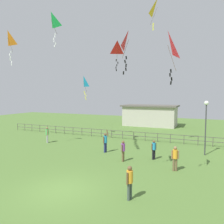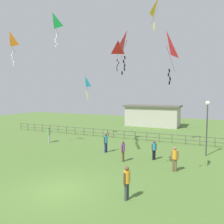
% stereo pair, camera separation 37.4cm
% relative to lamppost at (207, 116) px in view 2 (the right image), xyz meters
% --- Properties ---
extents(ground_plane, '(80.00, 80.00, 0.00)m').
position_rel_lamppost_xyz_m(ground_plane, '(-6.98, -10.43, -3.32)').
color(ground_plane, '#517533').
extents(lamppost, '(0.36, 0.36, 4.59)m').
position_rel_lamppost_xyz_m(lamppost, '(0.00, 0.00, 0.00)').
color(lamppost, '#38383D').
rests_on(lamppost, ground_plane).
extents(person_0, '(0.49, 0.31, 1.67)m').
position_rel_lamppost_xyz_m(person_0, '(-1.82, -4.93, -2.36)').
color(person_0, brown).
rests_on(person_0, ground_plane).
extents(person_1, '(0.41, 0.52, 2.01)m').
position_rel_lamppost_xyz_m(person_1, '(-8.08, -2.54, -2.31)').
color(person_1, navy).
rests_on(person_1, ground_plane).
extents(person_2, '(0.33, 0.38, 1.54)m').
position_rel_lamppost_xyz_m(person_2, '(-3.68, -2.95, -2.43)').
color(person_2, black).
rests_on(person_2, ground_plane).
extents(person_3, '(0.30, 0.48, 1.60)m').
position_rel_lamppost_xyz_m(person_3, '(-5.73, -4.35, -2.40)').
color(person_3, brown).
rests_on(person_3, ground_plane).
extents(person_4, '(0.41, 0.36, 1.66)m').
position_rel_lamppost_xyz_m(person_4, '(-15.41, -1.43, -2.36)').
color(person_4, '#99999E').
rests_on(person_4, ground_plane).
extents(person_6, '(0.31, 0.49, 1.68)m').
position_rel_lamppost_xyz_m(person_6, '(-3.31, -9.93, -2.36)').
color(person_6, '#3F4C47').
rests_on(person_6, ground_plane).
extents(kite_0, '(0.99, 0.85, 2.70)m').
position_rel_lamppost_xyz_m(kite_0, '(-4.18, -0.08, 9.35)').
color(kite_0, yellow).
extents(kite_1, '(0.68, 1.21, 2.53)m').
position_rel_lamppost_xyz_m(kite_1, '(-4.28, -7.45, 4.86)').
color(kite_1, red).
extents(kite_2, '(1.18, 1.17, 3.09)m').
position_rel_lamppost_xyz_m(kite_2, '(-13.54, -2.73, 8.68)').
color(kite_2, '#1EB759').
extents(kite_3, '(1.00, 0.81, 2.88)m').
position_rel_lamppost_xyz_m(kite_3, '(-13.59, 3.09, 3.27)').
color(kite_3, '#198CD1').
extents(kite_4, '(1.06, 0.94, 2.63)m').
position_rel_lamppost_xyz_m(kite_4, '(-7.45, -1.30, 5.89)').
color(kite_4, red).
extents(kite_5, '(0.93, 0.79, 2.99)m').
position_rel_lamppost_xyz_m(kite_5, '(-16.18, -5.34, 6.64)').
color(kite_5, orange).
extents(kite_6, '(0.86, 1.00, 2.92)m').
position_rel_lamppost_xyz_m(kite_6, '(-2.09, -7.12, 4.44)').
color(kite_6, red).
extents(waterfront_railing, '(36.04, 0.06, 0.95)m').
position_rel_lamppost_xyz_m(waterfront_railing, '(-7.35, 3.57, -2.70)').
color(waterfront_railing, '#4C4742').
rests_on(waterfront_railing, ground_plane).
extents(pavilion_building, '(8.87, 4.77, 3.40)m').
position_rel_lamppost_xyz_m(pavilion_building, '(-8.41, 15.57, -1.59)').
color(pavilion_building, '#B7B2A3').
rests_on(pavilion_building, ground_plane).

